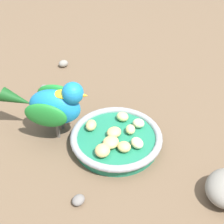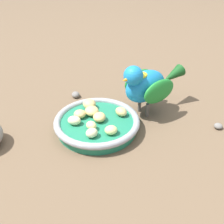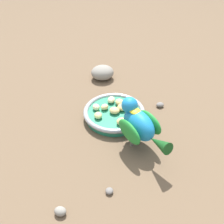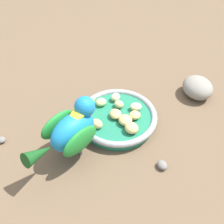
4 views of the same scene
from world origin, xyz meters
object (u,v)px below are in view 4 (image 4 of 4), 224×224
apple_piece_1 (116,97)px  apple_piece_3 (131,128)px  parrot (70,130)px  pebble_2 (1,140)px  apple_piece_4 (98,124)px  pebble_1 (162,165)px  apple_piece_7 (125,120)px  apple_piece_5 (136,107)px  rock_large (198,88)px  apple_piece_0 (115,114)px  apple_piece_6 (135,115)px  apple_piece_8 (101,102)px  feeding_bowl (118,118)px  apple_piece_2 (120,105)px

apple_piece_1 → apple_piece_3: apple_piece_3 is taller
parrot → pebble_2: bearing=120.7°
apple_piece_4 → pebble_2: bearing=44.7°
parrot → pebble_1: 0.22m
apple_piece_7 → apple_piece_1: bearing=-36.1°
apple_piece_1 → apple_piece_5: bearing=-177.2°
apple_piece_7 → apple_piece_5: bearing=-82.8°
apple_piece_5 → apple_piece_1: bearing=2.8°
parrot → rock_large: bearing=-16.2°
pebble_2 → rock_large: bearing=-122.8°
apple_piece_0 → rock_large: size_ratio=0.37×
apple_piece_4 → apple_piece_6: 0.09m
apple_piece_1 → pebble_2: (0.14, 0.26, -0.03)m
apple_piece_5 → rock_large: rock_large is taller
pebble_2 → apple_piece_3: bearing=-139.4°
apple_piece_5 → apple_piece_8: apple_piece_5 is taller
apple_piece_1 → apple_piece_3: bearing=146.6°
apple_piece_3 → pebble_2: apple_piece_3 is taller
pebble_2 → apple_piece_5: bearing=-126.9°
apple_piece_6 → parrot: 0.18m
apple_piece_4 → apple_piece_5: size_ratio=1.03×
apple_piece_5 → parrot: 0.20m
apple_piece_6 → apple_piece_8: 0.10m
feeding_bowl → apple_piece_6: bearing=-149.6°
apple_piece_5 → pebble_2: bearing=53.1°
parrot → pebble_1: bearing=-59.4°
apple_piece_5 → pebble_1: size_ratio=1.14×
apple_piece_6 → pebble_1: apple_piece_6 is taller
apple_piece_0 → apple_piece_2: same height
apple_piece_2 → pebble_2: bearing=56.5°
apple_piece_7 → apple_piece_2: bearing=-39.6°
apple_piece_8 → pebble_1: (-0.22, 0.05, -0.03)m
apple_piece_1 → apple_piece_4: 0.11m
apple_piece_4 → rock_large: size_ratio=0.35×
feeding_bowl → apple_piece_8: (0.06, -0.01, 0.02)m
feeding_bowl → apple_piece_6: size_ratio=7.06×
apple_piece_4 → pebble_2: 0.23m
apple_piece_4 → parrot: bearing=85.1°
apple_piece_2 → pebble_2: (0.16, 0.25, -0.03)m
apple_piece_2 → rock_large: 0.23m
apple_piece_6 → apple_piece_1: bearing=-15.8°
apple_piece_7 → pebble_1: bearing=163.6°
apple_piece_7 → rock_large: size_ratio=0.41×
apple_piece_1 → pebble_1: size_ratio=1.00×
parrot → rock_large: 0.38m
apple_piece_1 → apple_piece_6: apple_piece_1 is taller
rock_large → apple_piece_3: bearing=78.3°
apple_piece_4 → apple_piece_6: bearing=-122.4°
apple_piece_0 → apple_piece_6: (-0.04, -0.03, -0.00)m
apple_piece_3 → apple_piece_7: size_ratio=0.94×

